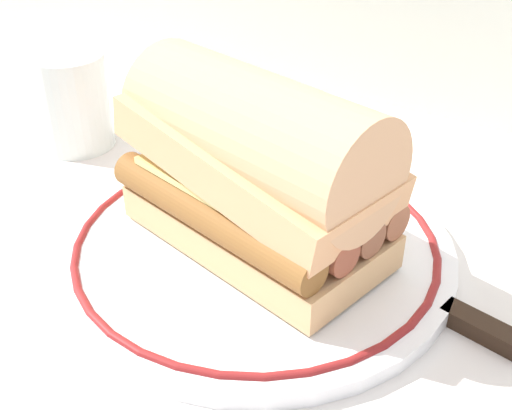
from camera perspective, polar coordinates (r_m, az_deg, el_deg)
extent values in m
plane|color=silver|center=(0.48, -3.14, -5.82)|extent=(1.50, 1.50, 0.00)
cylinder|color=white|center=(0.49, 0.00, -3.82)|extent=(0.29, 0.29, 0.01)
torus|color=maroon|center=(0.49, 0.00, -3.26)|extent=(0.27, 0.27, 0.01)
cube|color=tan|center=(0.48, 0.00, -1.71)|extent=(0.21, 0.14, 0.03)
cylinder|color=brown|center=(0.44, -3.76, -1.06)|extent=(0.19, 0.07, 0.03)
cylinder|color=#984C35|center=(0.46, -1.21, 0.29)|extent=(0.19, 0.07, 0.03)
cylinder|color=brown|center=(0.47, 1.17, 1.55)|extent=(0.19, 0.07, 0.03)
cylinder|color=#975639|center=(0.49, 3.38, 2.72)|extent=(0.19, 0.07, 0.03)
cube|color=#EAD67A|center=(0.46, 0.00, 2.58)|extent=(0.17, 0.13, 0.01)
cube|color=#E2A370|center=(0.45, 0.00, 4.51)|extent=(0.21, 0.14, 0.06)
cylinder|color=tan|center=(0.44, 0.00, 6.23)|extent=(0.20, 0.13, 0.08)
cylinder|color=silver|center=(0.65, -15.69, 8.72)|extent=(0.07, 0.07, 0.09)
cylinder|color=gold|center=(0.66, -15.48, 7.38)|extent=(0.06, 0.06, 0.06)
cube|color=black|center=(0.45, 19.11, -10.13)|extent=(0.06, 0.03, 0.01)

